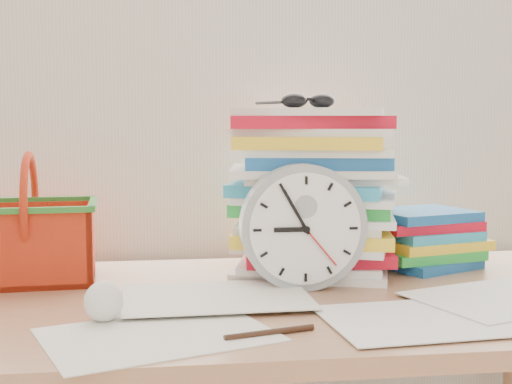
{
  "coord_description": "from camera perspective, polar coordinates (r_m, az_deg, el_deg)",
  "views": [
    {
      "loc": [
        -0.18,
        0.37,
        1.06
      ],
      "look_at": [
        -0.0,
        1.6,
        0.94
      ],
      "focal_mm": 50.0,
      "sensor_mm": 36.0,
      "label": 1
    }
  ],
  "objects": [
    {
      "name": "curtain",
      "position": [
        1.64,
        -1.73,
        14.14
      ],
      "size": [
        2.4,
        0.01,
        2.5
      ],
      "primitive_type": "cube",
      "color": "silver",
      "rests_on": "room_shell"
    },
    {
      "name": "desk",
      "position": [
        1.3,
        0.19,
        -11.46
      ],
      "size": [
        1.4,
        0.7,
        0.75
      ],
      "color": "#A4704D",
      "rests_on": "ground"
    },
    {
      "name": "paper_stack",
      "position": [
        1.45,
        4.66,
        0.05
      ],
      "size": [
        0.39,
        0.35,
        0.33
      ],
      "primitive_type": null,
      "rotation": [
        0.0,
        0.0,
        -0.23
      ],
      "color": "white",
      "rests_on": "desk"
    },
    {
      "name": "clock",
      "position": [
        1.31,
        3.77,
        -2.81
      ],
      "size": [
        0.23,
        0.05,
        0.23
      ],
      "primitive_type": "cylinder",
      "rotation": [
        1.57,
        0.0,
        0.0
      ],
      "color": "#92969A",
      "rests_on": "desk"
    },
    {
      "name": "sunglasses",
      "position": [
        1.44,
        4.19,
        7.28
      ],
      "size": [
        0.17,
        0.16,
        0.03
      ],
      "primitive_type": null,
      "rotation": [
        0.0,
        0.0,
        0.38
      ],
      "color": "black",
      "rests_on": "paper_stack"
    },
    {
      "name": "book_stack",
      "position": [
        1.56,
        13.76,
        -3.64
      ],
      "size": [
        0.29,
        0.25,
        0.12
      ],
      "primitive_type": null,
      "rotation": [
        0.0,
        0.0,
        0.32
      ],
      "color": "white",
      "rests_on": "desk"
    },
    {
      "name": "basket",
      "position": [
        1.44,
        -17.62,
        -2.03
      ],
      "size": [
        0.26,
        0.21,
        0.25
      ],
      "primitive_type": null,
      "rotation": [
        0.0,
        0.0,
        0.06
      ],
      "color": "red",
      "rests_on": "desk"
    },
    {
      "name": "crumpled_ball",
      "position": [
        1.14,
        -12.11,
        -8.53
      ],
      "size": [
        0.06,
        0.06,
        0.06
      ],
      "primitive_type": "sphere",
      "color": "white",
      "rests_on": "desk"
    },
    {
      "name": "pen",
      "position": [
        1.05,
        1.11,
        -11.17
      ],
      "size": [
        0.14,
        0.05,
        0.01
      ],
      "primitive_type": "cylinder",
      "rotation": [
        0.0,
        1.57,
        0.27
      ],
      "color": "black",
      "rests_on": "desk"
    },
    {
      "name": "scattered_papers",
      "position": [
        1.28,
        0.19,
        -8.01
      ],
      "size": [
        1.26,
        0.42,
        0.02
      ],
      "primitive_type": null,
      "color": "white",
      "rests_on": "desk"
    }
  ]
}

